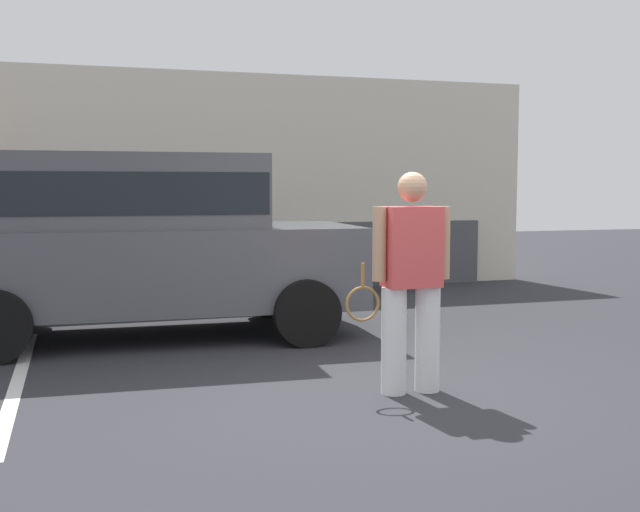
{
  "coord_description": "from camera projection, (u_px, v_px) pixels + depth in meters",
  "views": [
    {
      "loc": [
        -2.43,
        -5.75,
        1.71
      ],
      "look_at": [
        -0.26,
        1.2,
        1.05
      ],
      "focal_mm": 43.66,
      "sensor_mm": 36.0,
      "label": 1
    }
  ],
  "objects": [
    {
      "name": "potted_plant_by_porch",
      "position": [
        397.0,
        269.0,
        12.52
      ],
      "size": [
        0.51,
        0.51,
        0.67
      ],
      "color": "gray",
      "rests_on": "ground_plane"
    },
    {
      "name": "tennis_player_man",
      "position": [
        411.0,
        280.0,
        6.37
      ],
      "size": [
        0.93,
        0.29,
        1.82
      ],
      "rotation": [
        0.0,
        0.0,
        3.13
      ],
      "color": "white",
      "rests_on": "ground_plane"
    },
    {
      "name": "parking_stripe_0",
      "position": [
        18.0,
        379.0,
        6.88
      ],
      "size": [
        0.12,
        4.4,
        0.01
      ],
      "primitive_type": "cube",
      "color": "silver",
      "rests_on": "ground_plane"
    },
    {
      "name": "ground_plane",
      "position": [
        394.0,
        396.0,
        6.34
      ],
      "size": [
        40.0,
        40.0,
        0.0
      ],
      "primitive_type": "plane",
      "color": "#2D2D33"
    },
    {
      "name": "house_frontage",
      "position": [
        232.0,
        189.0,
        12.65
      ],
      "size": [
        10.39,
        0.4,
        3.52
      ],
      "color": "beige",
      "rests_on": "ground_plane"
    },
    {
      "name": "parked_suv",
      "position": [
        142.0,
        236.0,
        8.7
      ],
      "size": [
        4.67,
        2.31,
        2.05
      ],
      "rotation": [
        0.0,
        0.0,
        -0.04
      ],
      "color": "#4C4F54",
      "rests_on": "ground_plane"
    }
  ]
}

